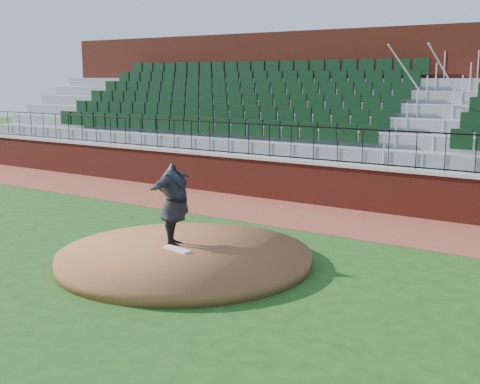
{
  "coord_description": "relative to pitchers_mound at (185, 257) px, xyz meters",
  "views": [
    {
      "loc": [
        7.55,
        -9.4,
        3.73
      ],
      "look_at": [
        0.0,
        1.5,
        1.3
      ],
      "focal_mm": 46.96,
      "sensor_mm": 36.0,
      "label": 1
    }
  ],
  "objects": [
    {
      "name": "ground",
      "position": [
        0.37,
        -0.06,
        -0.12
      ],
      "size": [
        90.0,
        90.0,
        0.0
      ],
      "primitive_type": "plane",
      "color": "#1C4914",
      "rests_on": "ground"
    },
    {
      "name": "warning_track",
      "position": [
        0.37,
        5.34,
        -0.12
      ],
      "size": [
        34.0,
        3.2,
        0.01
      ],
      "primitive_type": "cube",
      "color": "brown",
      "rests_on": "ground"
    },
    {
      "name": "field_wall",
      "position": [
        0.37,
        6.94,
        0.47
      ],
      "size": [
        34.0,
        0.35,
        1.2
      ],
      "primitive_type": "cube",
      "color": "maroon",
      "rests_on": "ground"
    },
    {
      "name": "wall_cap",
      "position": [
        0.37,
        6.94,
        1.12
      ],
      "size": [
        34.0,
        0.45,
        0.1
      ],
      "primitive_type": "cube",
      "color": "#B7B7B7",
      "rests_on": "field_wall"
    },
    {
      "name": "wall_railing",
      "position": [
        0.37,
        6.94,
        1.67
      ],
      "size": [
        34.0,
        0.05,
        1.0
      ],
      "primitive_type": null,
      "color": "black",
      "rests_on": "wall_cap"
    },
    {
      "name": "seating_stands",
      "position": [
        0.37,
        9.66,
        2.18
      ],
      "size": [
        34.0,
        5.1,
        4.6
      ],
      "primitive_type": null,
      "color": "gray",
      "rests_on": "ground"
    },
    {
      "name": "concourse_wall",
      "position": [
        0.37,
        12.46,
        2.62
      ],
      "size": [
        34.0,
        0.5,
        5.5
      ],
      "primitive_type": "cube",
      "color": "maroon",
      "rests_on": "ground"
    },
    {
      "name": "pitchers_mound",
      "position": [
        0.0,
        0.0,
        0.0
      ],
      "size": [
        5.15,
        5.15,
        0.25
      ],
      "primitive_type": "cylinder",
      "color": "brown",
      "rests_on": "ground"
    },
    {
      "name": "pitching_rubber",
      "position": [
        -0.18,
        -0.03,
        0.15
      ],
      "size": [
        0.7,
        0.29,
        0.05
      ],
      "primitive_type": "cube",
      "rotation": [
        0.0,
        0.0,
        -0.18
      ],
      "color": "white",
      "rests_on": "pitchers_mound"
    },
    {
      "name": "pitcher",
      "position": [
        -0.54,
        0.33,
        0.99
      ],
      "size": [
        1.36,
        2.19,
        1.73
      ],
      "primitive_type": "imported",
      "rotation": [
        0.0,
        0.0,
        1.97
      ],
      "color": "black",
      "rests_on": "pitchers_mound"
    }
  ]
}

